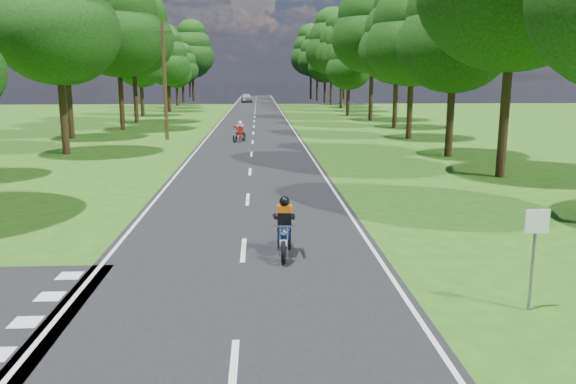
{
  "coord_description": "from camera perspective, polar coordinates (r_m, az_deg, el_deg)",
  "views": [
    {
      "loc": [
        0.42,
        -11.72,
        4.35
      ],
      "look_at": [
        1.24,
        4.0,
        1.1
      ],
      "focal_mm": 35.0,
      "sensor_mm": 36.0,
      "label": 1
    }
  ],
  "objects": [
    {
      "name": "treeline",
      "position": [
        71.9,
        -2.27,
        14.76
      ],
      "size": [
        40.0,
        115.35,
        14.78
      ],
      "color": "black",
      "rests_on": "ground"
    },
    {
      "name": "main_road",
      "position": [
        61.87,
        -3.42,
        7.61
      ],
      "size": [
        7.0,
        140.0,
        0.02
      ],
      "primitive_type": "cube",
      "color": "black",
      "rests_on": "ground"
    },
    {
      "name": "rider_near_blue",
      "position": [
        13.82,
        -0.38,
        -3.49
      ],
      "size": [
        0.7,
        1.76,
        1.43
      ],
      "primitive_type": null,
      "rotation": [
        0.0,
        0.0,
        -0.07
      ],
      "color": "navy",
      "rests_on": "main_road"
    },
    {
      "name": "distant_car",
      "position": [
        97.43,
        -4.25,
        9.53
      ],
      "size": [
        2.22,
        4.65,
        1.53
      ],
      "primitive_type": "imported",
      "rotation": [
        0.0,
        0.0,
        0.09
      ],
      "color": "#ABADB2",
      "rests_on": "main_road"
    },
    {
      "name": "road_markings",
      "position": [
        60.0,
        -3.56,
        7.5
      ],
      "size": [
        7.4,
        140.0,
        0.01
      ],
      "color": "silver",
      "rests_on": "main_road"
    },
    {
      "name": "telegraph_pole",
      "position": [
        40.24,
        -12.41,
        11.0
      ],
      "size": [
        1.2,
        0.26,
        8.0
      ],
      "color": "#382616",
      "rests_on": "ground"
    },
    {
      "name": "ground",
      "position": [
        12.51,
        -4.78,
        -8.73
      ],
      "size": [
        160.0,
        160.0,
        0.0
      ],
      "primitive_type": "plane",
      "color": "#274F12",
      "rests_on": "ground"
    },
    {
      "name": "rider_far_red",
      "position": [
        38.34,
        -4.99,
        6.18
      ],
      "size": [
        1.16,
        1.75,
        1.39
      ],
      "primitive_type": null,
      "rotation": [
        0.0,
        0.0,
        -0.4
      ],
      "color": "#A30C20",
      "rests_on": "main_road"
    },
    {
      "name": "road_sign",
      "position": [
        11.36,
        23.79,
        -4.69
      ],
      "size": [
        0.45,
        0.07,
        2.0
      ],
      "color": "slate",
      "rests_on": "ground"
    }
  ]
}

